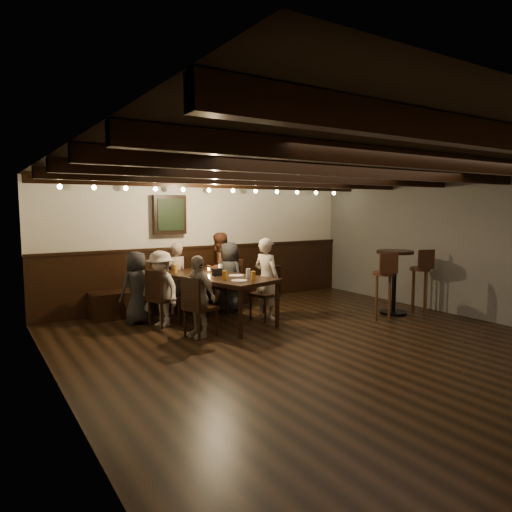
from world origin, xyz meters
TOP-DOWN VIEW (x-y plane):
  - room at (-0.29, 2.21)m, footprint 7.00×7.00m
  - dining_table at (-0.59, 2.00)m, footprint 1.42×2.24m
  - chair_left_near at (-1.40, 2.26)m, footprint 0.50×0.50m
  - chair_left_far at (-1.17, 1.39)m, footprint 0.49×0.49m
  - chair_right_near at (-0.01, 2.62)m, footprint 0.53×0.53m
  - chair_right_far at (0.22, 1.75)m, footprint 0.50×0.50m
  - person_bench_left at (-1.69, 2.65)m, footprint 0.65×0.51m
  - person_bench_centre at (-0.85, 3.02)m, footprint 0.52×0.41m
  - person_bench_right at (0.06, 3.10)m, footprint 0.80×0.69m
  - person_left_near at (-1.43, 2.25)m, footprint 0.63×0.86m
  - person_left_far at (-1.20, 1.38)m, footprint 0.46×0.75m
  - person_right_near at (0.02, 2.63)m, footprint 0.54×0.69m
  - person_right_far at (0.25, 1.76)m, footprint 0.44×0.57m
  - pint_a at (-1.04, 2.61)m, footprint 0.07×0.07m
  - pint_b at (-0.51, 2.70)m, footprint 0.07×0.07m
  - pint_c at (-0.91, 2.03)m, footprint 0.07×0.07m
  - pint_d at (-0.35, 2.27)m, footprint 0.07×0.07m
  - pint_e at (-0.69, 1.51)m, footprint 0.07×0.07m
  - pint_f at (-0.26, 1.52)m, footprint 0.07×0.07m
  - pint_g at (-0.34, 1.24)m, footprint 0.07×0.07m
  - plate_near at (-0.56, 1.29)m, footprint 0.24×0.24m
  - plate_far at (-0.34, 1.76)m, footprint 0.24×0.24m
  - condiment_caddy at (-0.58, 1.96)m, footprint 0.15×0.10m
  - candle at (-0.55, 2.32)m, footprint 0.05×0.05m
  - high_top_table at (2.35, 0.84)m, footprint 0.64×0.64m
  - bar_stool_left at (1.85, 0.63)m, footprint 0.40×0.41m
  - bar_stool_right at (2.85, 0.68)m, footprint 0.39×0.41m

SIDE VIEW (x-z plane):
  - chair_left_far at x=-1.17m, z-range -0.17..0.72m
  - chair_left_near at x=-1.40m, z-range -0.18..0.73m
  - chair_right_far at x=0.22m, z-range -0.18..0.73m
  - chair_right_near at x=-0.01m, z-range -0.18..0.76m
  - bar_stool_left at x=1.85m, z-range -0.15..1.00m
  - bar_stool_right at x=2.85m, z-range -0.15..1.00m
  - person_bench_left at x=-1.69m, z-range 0.00..1.18m
  - person_left_far at x=-1.20m, z-range 0.00..1.20m
  - person_left_near at x=-1.43m, z-range 0.00..1.20m
  - person_right_near at x=0.02m, z-range 0.00..1.26m
  - person_bench_centre at x=-0.85m, z-range 0.00..1.27m
  - person_right_far at x=0.25m, z-range 0.00..1.38m
  - person_bench_right at x=0.06m, z-range 0.00..1.41m
  - dining_table at x=-0.59m, z-range 0.33..1.10m
  - high_top_table at x=2.35m, z-range 0.18..1.31m
  - plate_near at x=-0.56m, z-range 0.78..0.79m
  - plate_far at x=-0.34m, z-range 0.78..0.79m
  - candle at x=-0.55m, z-range 0.78..0.83m
  - condiment_caddy at x=-0.58m, z-range 0.78..0.90m
  - pint_a at x=-1.04m, z-range 0.78..0.92m
  - pint_b at x=-0.51m, z-range 0.78..0.92m
  - pint_c at x=-0.91m, z-range 0.78..0.92m
  - pint_d at x=-0.35m, z-range 0.78..0.92m
  - pint_e at x=-0.69m, z-range 0.78..0.92m
  - pint_f at x=-0.26m, z-range 0.78..0.92m
  - pint_g at x=-0.34m, z-range 0.78..0.92m
  - room at x=-0.29m, z-range -2.43..4.57m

